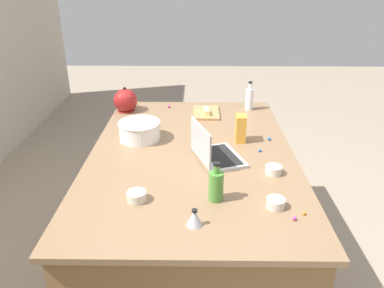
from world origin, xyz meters
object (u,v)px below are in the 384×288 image
(laptop, at_px, (213,152))
(candy_bag, at_px, (241,128))
(ramekin_small, at_px, (274,170))
(kettle, at_px, (126,101))
(ramekin_wide, at_px, (276,203))
(bottle_olive, at_px, (216,185))
(mixing_bowl_large, at_px, (140,130))
(bottle_vinegar, at_px, (249,98))
(cutting_board, at_px, (206,113))
(ramekin_medium, at_px, (137,196))
(butter_stick_left, at_px, (206,111))
(kitchen_timer, at_px, (195,218))

(laptop, relative_size, candy_bag, 2.15)
(laptop, height_order, candy_bag, laptop)
(candy_bag, bearing_deg, ramekin_small, -162.03)
(kettle, relative_size, ramekin_wide, 2.48)
(bottle_olive, relative_size, kettle, 0.91)
(mixing_bowl_large, bearing_deg, bottle_vinegar, -53.17)
(ramekin_wide, bearing_deg, bottle_olive, 77.73)
(kettle, bearing_deg, ramekin_wide, -144.76)
(bottle_olive, xyz_separation_m, cutting_board, (1.15, 0.02, -0.07))
(bottle_vinegar, xyz_separation_m, cutting_board, (-0.10, 0.33, -0.08))
(kettle, distance_m, ramekin_medium, 1.25)
(candy_bag, bearing_deg, ramekin_wide, -173.09)
(bottle_vinegar, bearing_deg, cutting_board, 107.53)
(mixing_bowl_large, height_order, bottle_olive, bottle_olive)
(ramekin_medium, bearing_deg, butter_stick_left, -17.10)
(cutting_board, relative_size, kitchen_timer, 3.71)
(bottle_olive, relative_size, ramekin_wide, 2.26)
(cutting_board, xyz_separation_m, ramekin_small, (-0.90, -0.34, 0.01))
(bottle_vinegar, height_order, cutting_board, bottle_vinegar)
(mixing_bowl_large, distance_m, ramekin_wide, 1.04)
(bottle_olive, xyz_separation_m, kitchen_timer, (-0.20, 0.10, -0.04))
(cutting_board, xyz_separation_m, kitchen_timer, (-1.35, 0.08, 0.03))
(bottle_olive, distance_m, kitchen_timer, 0.22)
(ramekin_medium, bearing_deg, ramekin_small, -68.78)
(butter_stick_left, xyz_separation_m, ramekin_wide, (-1.17, -0.29, -0.01))
(bottle_olive, height_order, kettle, bottle_olive)
(ramekin_small, bearing_deg, bottle_vinegar, 0.38)
(cutting_board, height_order, ramekin_wide, ramekin_wide)
(ramekin_small, bearing_deg, laptop, 63.79)
(kettle, distance_m, cutting_board, 0.61)
(mixing_bowl_large, xyz_separation_m, butter_stick_left, (0.42, -0.43, -0.03))
(kitchen_timer, bearing_deg, candy_bag, -17.92)
(bottle_olive, distance_m, bottle_vinegar, 1.29)
(kettle, bearing_deg, kitchen_timer, -159.30)
(ramekin_small, bearing_deg, mixing_bowl_large, 60.30)
(mixing_bowl_large, height_order, ramekin_medium, mixing_bowl_large)
(ramekin_wide, bearing_deg, butter_stick_left, 13.94)
(butter_stick_left, bearing_deg, cutting_board, 0.00)
(cutting_board, xyz_separation_m, ramekin_wide, (-1.21, -0.29, 0.01))
(ramekin_medium, bearing_deg, cutting_board, -16.55)
(ramekin_wide, relative_size, candy_bag, 0.51)
(laptop, height_order, kitchen_timer, laptop)
(bottle_vinegar, distance_m, ramekin_wide, 1.31)
(mixing_bowl_large, bearing_deg, laptop, -121.96)
(cutting_board, height_order, kitchen_timer, kitchen_timer)
(butter_stick_left, relative_size, ramekin_medium, 1.19)
(bottle_olive, relative_size, ramekin_medium, 2.11)
(kitchen_timer, bearing_deg, bottle_olive, -26.53)
(mixing_bowl_large, xyz_separation_m, candy_bag, (-0.02, -0.63, 0.02))
(laptop, height_order, ramekin_small, laptop)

